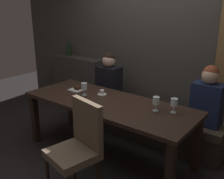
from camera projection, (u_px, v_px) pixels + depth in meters
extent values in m
plane|color=black|center=(108.00, 154.00, 3.41)|extent=(9.00, 9.00, 0.00)
cube|color=#423D38|center=(158.00, 31.00, 3.86)|extent=(6.00, 0.12, 3.00)
cube|color=#38342F|center=(78.00, 82.00, 4.94)|extent=(1.10, 0.28, 0.95)
cube|color=black|center=(35.00, 119.00, 3.63)|extent=(0.08, 0.08, 0.69)
cube|color=black|center=(170.00, 174.00, 2.44)|extent=(0.08, 0.08, 0.69)
cube|color=black|center=(71.00, 104.00, 4.16)|extent=(0.08, 0.08, 0.69)
cube|color=black|center=(197.00, 144.00, 2.96)|extent=(0.08, 0.08, 0.69)
cube|color=#302119|center=(108.00, 103.00, 3.18)|extent=(2.20, 0.84, 0.04)
cube|color=#312A23|center=(137.00, 124.00, 3.88)|extent=(2.50, 0.40, 0.35)
cube|color=#473D33|center=(137.00, 110.00, 3.81)|extent=(2.50, 0.44, 0.10)
cylinder|color=#302119|center=(48.00, 178.00, 2.60)|extent=(0.04, 0.04, 0.42)
cylinder|color=#302119|center=(74.00, 162.00, 2.87)|extent=(0.04, 0.04, 0.42)
cylinder|color=#302119|center=(98.00, 174.00, 2.66)|extent=(0.04, 0.04, 0.42)
cube|color=brown|center=(72.00, 155.00, 2.55)|extent=(0.52, 0.52, 0.08)
cube|color=brown|center=(87.00, 123.00, 2.58)|extent=(0.44, 0.15, 0.48)
cube|color=black|center=(109.00, 83.00, 4.02)|extent=(0.36, 0.24, 0.52)
sphere|color=#DBB293|center=(109.00, 61.00, 3.91)|extent=(0.20, 0.20, 0.20)
sphere|color=black|center=(109.00, 58.00, 3.91)|extent=(0.18, 0.18, 0.18)
cube|color=#192342|center=(207.00, 104.00, 3.16)|extent=(0.36, 0.24, 0.53)
sphere|color=#DBB293|center=(210.00, 76.00, 3.05)|extent=(0.20, 0.20, 0.20)
sphere|color=brown|center=(211.00, 73.00, 3.05)|extent=(0.18, 0.18, 0.18)
cylinder|color=black|center=(69.00, 50.00, 4.88)|extent=(0.08, 0.08, 0.22)
cylinder|color=black|center=(69.00, 42.00, 4.83)|extent=(0.03, 0.03, 0.09)
cylinder|color=black|center=(68.00, 39.00, 4.81)|extent=(0.03, 0.03, 0.02)
cylinder|color=silver|center=(156.00, 111.00, 2.89)|extent=(0.06, 0.06, 0.00)
cylinder|color=silver|center=(156.00, 107.00, 2.88)|extent=(0.01, 0.01, 0.07)
cylinder|color=silver|center=(156.00, 100.00, 2.86)|extent=(0.08, 0.08, 0.08)
cylinder|color=gold|center=(156.00, 103.00, 2.86)|extent=(0.07, 0.07, 0.02)
cylinder|color=silver|center=(85.00, 95.00, 3.41)|extent=(0.06, 0.06, 0.00)
cylinder|color=silver|center=(85.00, 92.00, 3.39)|extent=(0.01, 0.01, 0.07)
cylinder|color=silver|center=(84.00, 86.00, 3.37)|extent=(0.08, 0.08, 0.08)
cylinder|color=maroon|center=(84.00, 88.00, 3.38)|extent=(0.07, 0.07, 0.04)
cylinder|color=silver|center=(173.00, 112.00, 2.84)|extent=(0.06, 0.06, 0.00)
cylinder|color=silver|center=(174.00, 109.00, 2.83)|extent=(0.01, 0.01, 0.07)
cylinder|color=silver|center=(174.00, 102.00, 2.80)|extent=(0.08, 0.08, 0.08)
cylinder|color=white|center=(102.00, 94.00, 3.42)|extent=(0.12, 0.12, 0.01)
cylinder|color=white|center=(102.00, 92.00, 3.41)|extent=(0.06, 0.06, 0.06)
cylinder|color=brown|center=(102.00, 90.00, 3.40)|extent=(0.05, 0.05, 0.01)
cube|color=white|center=(77.00, 90.00, 3.60)|extent=(0.19, 0.19, 0.01)
cube|color=#381E14|center=(77.00, 88.00, 3.59)|extent=(0.08, 0.06, 0.04)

